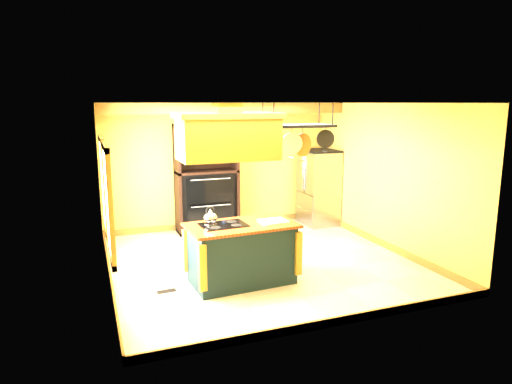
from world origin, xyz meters
TOP-DOWN VIEW (x-y plane):
  - floor at (0.00, 0.00)m, footprint 5.00×5.00m
  - ceiling at (0.00, 0.00)m, footprint 5.00×5.00m
  - wall_back at (0.00, 2.50)m, footprint 5.00×0.02m
  - wall_front at (0.00, -2.50)m, footprint 5.00×0.02m
  - wall_left at (-2.50, 0.00)m, footprint 0.02×5.00m
  - wall_right at (2.50, 0.00)m, footprint 0.02×5.00m
  - ceiling_beam at (0.00, 1.70)m, footprint 5.00×0.15m
  - window_near at (-2.47, -0.80)m, footprint 0.06×1.06m
  - window_far at (-2.47, 0.60)m, footprint 0.06×1.06m
  - kitchen_island at (-0.60, -0.75)m, footprint 1.67×1.00m
  - range_hood at (-0.80, -0.75)m, footprint 1.47×0.83m
  - pot_rack at (0.30, -0.75)m, footprint 1.12×0.53m
  - refrigerator at (2.13, 1.90)m, footprint 0.71×0.84m
  - hutch at (-0.37, 2.25)m, footprint 1.29×0.58m
  - floor_register at (-1.75, -0.70)m, footprint 0.29×0.14m

SIDE VIEW (x-z plane):
  - floor at x=0.00m, z-range 0.00..0.00m
  - floor_register at x=-1.75m, z-range 0.00..0.01m
  - kitchen_island at x=-0.60m, z-range -0.09..1.02m
  - refrigerator at x=2.13m, z-range -0.02..1.61m
  - hutch at x=-0.37m, z-range -0.26..2.02m
  - wall_back at x=0.00m, z-range 0.00..2.70m
  - wall_front at x=0.00m, z-range 0.00..2.70m
  - wall_left at x=-2.50m, z-range 0.00..2.70m
  - wall_right at x=2.50m, z-range 0.00..2.70m
  - window_near at x=-2.47m, z-range 0.62..2.18m
  - window_far at x=-2.47m, z-range 0.62..2.18m
  - range_hood at x=-0.80m, z-range 1.85..2.65m
  - pot_rack at x=0.30m, z-range 1.86..2.68m
  - ceiling_beam at x=0.00m, z-range 2.49..2.69m
  - ceiling at x=0.00m, z-range 2.70..2.70m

